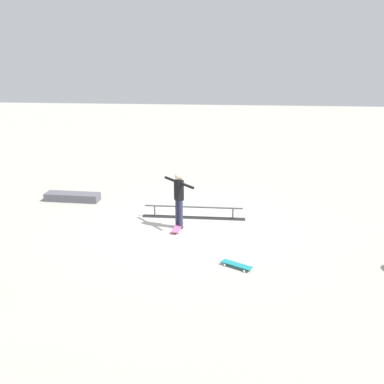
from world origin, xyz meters
The scene contains 6 objects.
ground_plane centered at (0.00, 0.00, 0.00)m, with size 60.00×60.00×0.00m, color #ADA89E.
grind_rail centered at (-0.10, -0.71, 0.17)m, with size 3.22×0.26×0.38m.
skate_ledge centered at (4.24, -2.01, 0.13)m, with size 1.88×0.54×0.27m, color #595960.
skater_main centered at (0.25, 0.16, 0.99)m, with size 0.98×1.06×1.70m.
skateboard_main centered at (0.27, 0.34, 0.07)m, with size 0.33×0.82×0.09m.
loose_skateboard_teal centered at (-1.45, 2.62, 0.07)m, with size 0.79×0.58×0.09m.
Camera 1 is at (-1.33, 12.97, 5.14)m, focal length 43.81 mm.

